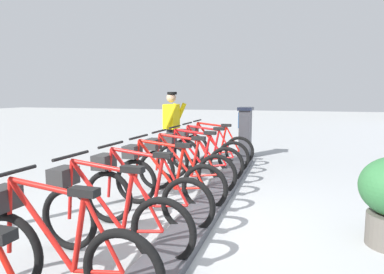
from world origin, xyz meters
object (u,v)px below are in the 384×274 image
(payment_kiosk, at_px, (245,131))
(bike_docked_4, at_px, (164,178))
(bike_docked_5, at_px, (141,193))
(bike_docked_6, at_px, (107,215))
(bike_docked_1, at_px, (205,151))
(bike_docked_0, at_px, (213,146))
(bike_docked_7, at_px, (54,249))
(worker_near_rack, at_px, (172,125))
(bike_docked_2, at_px, (195,158))
(bike_docked_3, at_px, (181,167))

(payment_kiosk, height_order, bike_docked_4, payment_kiosk)
(bike_docked_5, height_order, bike_docked_6, same)
(bike_docked_1, height_order, bike_docked_4, same)
(bike_docked_1, xyz_separation_m, bike_docked_4, (0.00, 2.37, 0.00))
(payment_kiosk, relative_size, bike_docked_0, 0.74)
(bike_docked_7, distance_m, worker_near_rack, 5.46)
(bike_docked_1, relative_size, worker_near_rack, 1.04)
(payment_kiosk, bearing_deg, bike_docked_0, 63.13)
(worker_near_rack, bearing_deg, bike_docked_6, 101.73)
(bike_docked_6, bearing_deg, worker_near_rack, -78.27)
(bike_docked_5, distance_m, worker_near_rack, 3.92)
(bike_docked_4, height_order, worker_near_rack, worker_near_rack)
(bike_docked_4, distance_m, bike_docked_6, 1.58)
(payment_kiosk, distance_m, bike_docked_5, 5.12)
(bike_docked_0, distance_m, bike_docked_7, 5.53)
(bike_docked_0, distance_m, bike_docked_6, 4.74)
(bike_docked_5, relative_size, bike_docked_7, 1.00)
(bike_docked_2, distance_m, bike_docked_7, 3.95)
(bike_docked_2, height_order, worker_near_rack, worker_near_rack)
(worker_near_rack, bearing_deg, bike_docked_0, -169.16)
(bike_docked_7, bearing_deg, worker_near_rack, -79.97)
(payment_kiosk, bearing_deg, bike_docked_3, 80.72)
(bike_docked_2, height_order, bike_docked_5, same)
(payment_kiosk, height_order, bike_docked_3, payment_kiosk)
(bike_docked_5, bearing_deg, bike_docked_6, 90.00)
(bike_docked_2, distance_m, bike_docked_6, 3.16)
(payment_kiosk, xyz_separation_m, bike_docked_0, (0.57, 1.13, -0.24))
(bike_docked_3, distance_m, bike_docked_7, 3.16)
(payment_kiosk, distance_m, worker_near_rack, 2.02)
(payment_kiosk, distance_m, bike_docked_6, 5.90)
(bike_docked_1, distance_m, bike_docked_4, 2.37)
(payment_kiosk, height_order, bike_docked_5, payment_kiosk)
(payment_kiosk, xyz_separation_m, bike_docked_1, (0.57, 1.92, -0.24))
(bike_docked_2, distance_m, bike_docked_5, 2.37)
(bike_docked_5, relative_size, bike_docked_6, 1.00)
(bike_docked_0, distance_m, bike_docked_3, 2.37)
(payment_kiosk, distance_m, bike_docked_4, 4.34)
(bike_docked_1, distance_m, bike_docked_6, 3.95)
(bike_docked_0, bearing_deg, bike_docked_3, 90.00)
(bike_docked_3, bearing_deg, worker_near_rack, -66.62)
(bike_docked_3, relative_size, bike_docked_4, 1.00)
(bike_docked_0, height_order, bike_docked_1, same)
(bike_docked_0, xyz_separation_m, bike_docked_7, (0.00, 5.53, 0.00))
(bike_docked_3, xyz_separation_m, bike_docked_7, (0.00, 3.16, 0.00))
(payment_kiosk, relative_size, bike_docked_6, 0.74)
(bike_docked_5, bearing_deg, bike_docked_1, -90.00)
(bike_docked_5, xyz_separation_m, worker_near_rack, (0.95, -3.77, 0.48))
(bike_docked_2, bearing_deg, payment_kiosk, -101.91)
(payment_kiosk, xyz_separation_m, bike_docked_4, (0.57, 4.29, -0.24))
(bike_docked_4, bearing_deg, bike_docked_0, -90.00)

